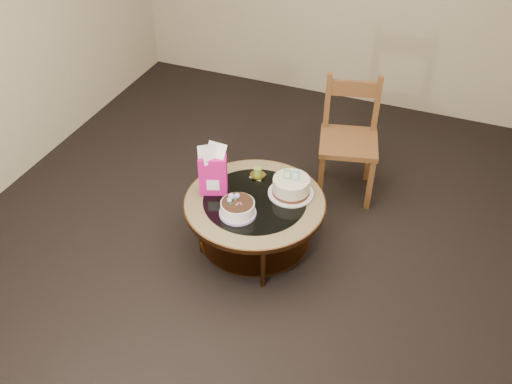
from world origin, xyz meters
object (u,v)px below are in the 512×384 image
at_px(decorated_cake, 238,209).
at_px(dining_chair, 349,139).
at_px(coffee_table, 255,208).
at_px(gift_bag, 213,170).
at_px(cream_cake, 291,187).

distance_m(decorated_cake, dining_chair, 1.24).
distance_m(coffee_table, gift_bag, 0.41).
height_order(decorated_cake, cream_cake, cream_cake).
xyz_separation_m(coffee_table, gift_bag, (-0.31, -0.02, 0.27)).
height_order(gift_bag, dining_chair, dining_chair).
height_order(decorated_cake, gift_bag, gift_bag).
xyz_separation_m(cream_cake, dining_chair, (0.22, 0.79, -0.02)).
xyz_separation_m(gift_bag, dining_chair, (0.74, 0.97, -0.15)).
bearing_deg(gift_bag, cream_cake, -2.10).
bearing_deg(dining_chair, cream_cake, -119.36).
distance_m(coffee_table, dining_chair, 1.05).
relative_size(cream_cake, dining_chair, 0.33).
xyz_separation_m(coffee_table, cream_cake, (0.22, 0.16, 0.14)).
distance_m(cream_cake, dining_chair, 0.82).
xyz_separation_m(decorated_cake, cream_cake, (0.27, 0.35, 0.02)).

